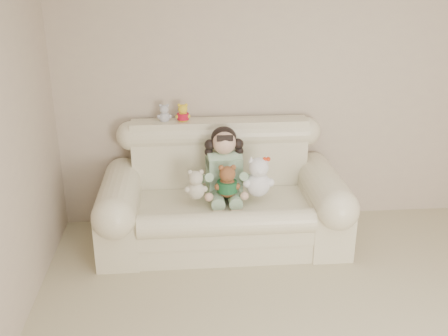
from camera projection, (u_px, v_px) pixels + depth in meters
wall_back at (306, 84)px, 4.70m from camera, size 4.50×0.00×4.50m
sofa at (223, 189)px, 4.45m from camera, size 2.10×0.95×1.03m
seated_child at (224, 162)px, 4.45m from camera, size 0.44×0.51×0.63m
brown_teddy at (227, 178)px, 4.29m from camera, size 0.25×0.22×0.33m
white_cat at (258, 173)px, 4.30m from camera, size 0.27×0.22×0.41m
cream_teddy at (196, 182)px, 4.26m from camera, size 0.23×0.21×0.30m
yellow_mini_bear at (183, 111)px, 4.54m from camera, size 0.14×0.11×0.20m
grey_mini_plush at (164, 112)px, 4.54m from camera, size 0.16×0.14×0.20m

